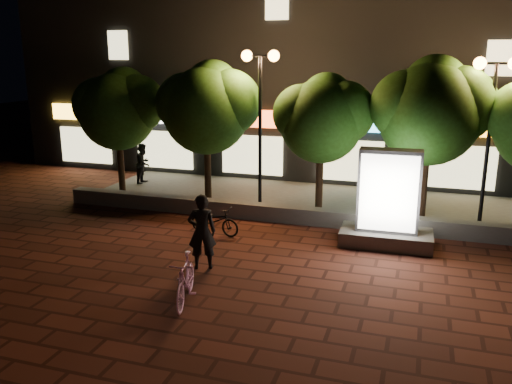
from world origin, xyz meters
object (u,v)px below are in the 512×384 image
at_px(tree_far_left, 119,106).
at_px(street_lamp_right, 493,99).
at_px(tree_right, 432,108).
at_px(scooter_pink, 185,280).
at_px(ad_kiosk, 388,207).
at_px(pedestrian, 143,163).
at_px(tree_left, 208,105).
at_px(scooter_parked, 215,220).
at_px(street_lamp_left, 260,89).
at_px(tree_mid, 323,116).
at_px(rider, 202,232).

relative_size(tree_far_left, street_lamp_right, 0.93).
xyz_separation_m(tree_right, scooter_pink, (-4.75, -7.54, -3.05)).
height_order(ad_kiosk, pedestrian, ad_kiosk).
bearing_deg(street_lamp_right, tree_left, 178.32).
height_order(scooter_pink, scooter_parked, scooter_pink).
distance_m(street_lamp_left, scooter_pink, 8.10).
relative_size(street_lamp_right, scooter_pink, 2.89).
xyz_separation_m(tree_mid, scooter_pink, (-1.44, -7.54, -2.70)).
bearing_deg(scooter_parked, tree_right, -51.03).
height_order(scooter_parked, pedestrian, pedestrian).
bearing_deg(rider, tree_far_left, -67.58).
relative_size(ad_kiosk, rider, 1.43).
bearing_deg(scooter_pink, scooter_parked, 90.38).
xyz_separation_m(ad_kiosk, scooter_pink, (-3.79, -4.87, -0.57)).
bearing_deg(street_lamp_right, scooter_parked, -158.12).
height_order(rider, scooter_parked, rider).
height_order(tree_far_left, scooter_pink, tree_far_left).
height_order(tree_far_left, tree_right, tree_right).
bearing_deg(tree_left, tree_far_left, -180.00).
distance_m(street_lamp_left, pedestrian, 6.54).
bearing_deg(tree_far_left, tree_right, 0.00).
bearing_deg(ad_kiosk, tree_right, 70.22).
xyz_separation_m(tree_left, ad_kiosk, (6.34, -2.67, -2.36)).
distance_m(tree_far_left, ad_kiosk, 10.44).
bearing_deg(ad_kiosk, street_lamp_right, 42.74).
distance_m(tree_far_left, scooter_pink, 10.06).
bearing_deg(rider, street_lamp_left, -110.16).
bearing_deg(pedestrian, ad_kiosk, -117.62).
xyz_separation_m(scooter_pink, pedestrian, (-6.07, 9.05, 0.37)).
relative_size(tree_left, street_lamp_left, 0.94).
relative_size(tree_mid, ad_kiosk, 1.67).
bearing_deg(tree_mid, rider, -107.91).
bearing_deg(scooter_pink, tree_left, 95.09).
height_order(scooter_pink, pedestrian, pedestrian).
bearing_deg(rider, ad_kiosk, -166.43).
distance_m(street_lamp_right, scooter_pink, 10.25).
distance_m(tree_right, street_lamp_left, 5.38).
height_order(tree_far_left, ad_kiosk, tree_far_left).
bearing_deg(rider, scooter_parked, -97.08).
bearing_deg(rider, pedestrian, -74.20).
bearing_deg(street_lamp_left, tree_mid, 7.31).
bearing_deg(scooter_parked, street_lamp_left, 0.98).
bearing_deg(tree_left, street_lamp_left, -7.70).
bearing_deg(tree_left, street_lamp_right, -1.68).
distance_m(tree_mid, ad_kiosk, 4.14).
distance_m(tree_far_left, rider, 8.37).
bearing_deg(street_lamp_left, rider, -87.82).
relative_size(tree_right, rider, 2.68).
height_order(tree_far_left, tree_left, tree_left).
distance_m(tree_mid, pedestrian, 8.01).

